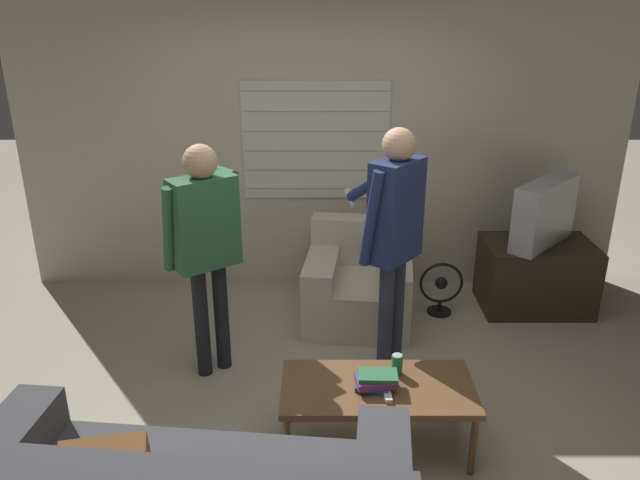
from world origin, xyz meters
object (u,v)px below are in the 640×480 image
(tv, at_px, (541,212))
(person_right_standing, at_px, (391,227))
(coffee_table, at_px, (375,391))
(person_left_standing, at_px, (202,233))
(soda_can, at_px, (395,364))
(armchair_beige, at_px, (357,283))
(floor_fan, at_px, (438,288))
(book_stack, at_px, (373,380))
(spare_remote, at_px, (385,395))

(tv, distance_m, person_right_standing, 1.69)
(coffee_table, relative_size, person_left_standing, 0.68)
(tv, height_order, soda_can, tv)
(person_left_standing, height_order, soda_can, person_left_standing)
(coffee_table, distance_m, soda_can, 0.20)
(person_left_standing, relative_size, soda_can, 12.90)
(armchair_beige, height_order, person_right_standing, person_right_standing)
(soda_can, height_order, floor_fan, soda_can)
(armchair_beige, bearing_deg, floor_fan, -167.16)
(coffee_table, distance_m, book_stack, 0.09)
(person_left_standing, bearing_deg, person_right_standing, -38.88)
(armchair_beige, distance_m, person_right_standing, 1.15)
(spare_remote, bearing_deg, armchair_beige, 90.47)
(person_right_standing, height_order, soda_can, person_right_standing)
(coffee_table, relative_size, person_right_standing, 0.63)
(armchair_beige, height_order, soda_can, armchair_beige)
(tv, height_order, floor_fan, tv)
(person_left_standing, bearing_deg, armchair_beige, -0.82)
(tv, distance_m, soda_can, 2.16)
(armchair_beige, relative_size, book_stack, 3.77)
(coffee_table, xyz_separation_m, soda_can, (0.12, 0.12, 0.10))
(person_left_standing, bearing_deg, floor_fan, -10.74)
(armchair_beige, relative_size, tv, 1.33)
(book_stack, xyz_separation_m, spare_remote, (0.06, -0.08, -0.04))
(armchair_beige, bearing_deg, soda_can, 101.81)
(armchair_beige, distance_m, person_left_standing, 1.50)
(tv, relative_size, book_stack, 2.83)
(soda_can, bearing_deg, floor_fan, 70.21)
(spare_remote, relative_size, floor_fan, 0.29)
(floor_fan, bearing_deg, person_right_standing, -120.56)
(soda_can, bearing_deg, spare_remote, -108.78)
(tv, xyz_separation_m, person_right_standing, (-1.34, -1.01, 0.25))
(soda_can, relative_size, floor_fan, 0.28)
(coffee_table, distance_m, tv, 2.35)
(floor_fan, bearing_deg, person_left_standing, -154.51)
(floor_fan, bearing_deg, coffee_table, -112.09)
(person_right_standing, relative_size, spare_remote, 13.28)
(coffee_table, xyz_separation_m, tv, (1.48, 1.76, 0.47))
(person_right_standing, bearing_deg, book_stack, -152.51)
(spare_remote, bearing_deg, coffee_table, 111.85)
(person_right_standing, bearing_deg, tv, -13.90)
(person_left_standing, bearing_deg, spare_remote, -75.36)
(soda_can, bearing_deg, person_right_standing, 87.93)
(armchair_beige, height_order, coffee_table, armchair_beige)
(book_stack, bearing_deg, tv, 50.02)
(book_stack, xyz_separation_m, soda_can, (0.14, 0.14, 0.01))
(soda_can, height_order, spare_remote, soda_can)
(armchair_beige, distance_m, tv, 1.60)
(tv, xyz_separation_m, soda_can, (-1.36, -1.64, -0.36))
(tv, relative_size, soda_can, 5.45)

